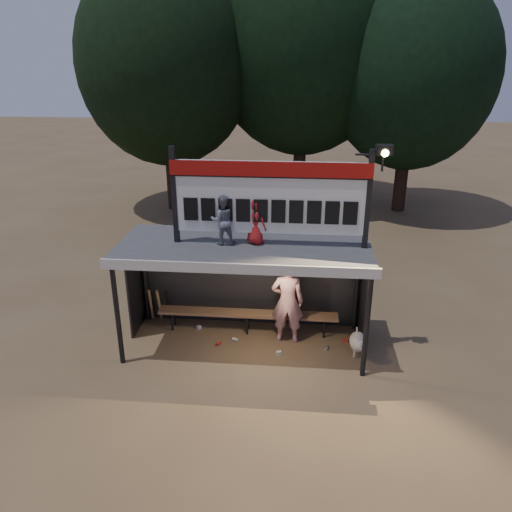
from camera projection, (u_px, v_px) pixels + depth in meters
The scene contains 13 objects.
ground at pixel (245, 344), 10.76m from camera, with size 80.00×80.00×0.00m, color brown.
player at pixel (287, 302), 10.55m from camera, with size 0.69×0.45×1.90m, color white.
child_a at pixel (223, 220), 9.69m from camera, with size 0.48×0.38×0.99m, color slate.
child_b at pixel (256, 221), 9.73m from camera, with size 0.46×0.30×0.93m, color #B31B1D.
dugout_shelter at pixel (246, 261), 10.29m from camera, with size 5.10×2.08×2.32m.
scoreboard_assembly at pixel (273, 195), 9.46m from camera, with size 4.10×0.27×1.99m.
bench at pixel (248, 314), 11.11m from camera, with size 4.00×0.35×0.48m.
tree_left at pixel (166, 63), 18.25m from camera, with size 6.46×6.46×9.27m.
tree_mid at pixel (303, 44), 18.98m from camera, with size 7.22×7.22×10.36m.
tree_right at pixel (413, 73), 18.08m from camera, with size 6.08×6.08×8.72m.
dog at pixel (358, 342), 10.31m from camera, with size 0.36×0.81×0.49m.
bats at pixel (159, 305), 11.53m from camera, with size 0.49×0.33×0.84m.
litter at pixel (267, 342), 10.78m from camera, with size 3.39×1.00×0.08m.
Camera 1 is at (1.07, -9.20, 5.81)m, focal length 35.00 mm.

